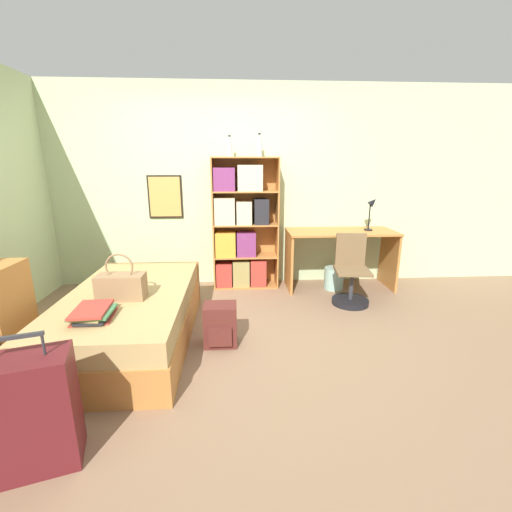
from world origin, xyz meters
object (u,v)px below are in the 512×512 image
handbag (121,286)px  bookcase (241,228)px  desk_lamp (372,208)px  suitcase (26,414)px  book_stack_on_bed (93,313)px  waste_bin (334,278)px  backpack (220,325)px  bottle_green (230,148)px  desk_chair (351,282)px  bottle_brown (259,148)px  bed (131,316)px  desk (340,247)px

handbag → bookcase: bearing=56.5°
desk_lamp → suitcase: bearing=-136.8°
book_stack_on_bed → waste_bin: 2.99m
suitcase → backpack: bearing=52.3°
handbag → bottle_green: 2.17m
handbag → desk_chair: size_ratio=0.49×
bottle_brown → bookcase: bearing=174.6°
handbag → bottle_green: (0.92, 1.56, 1.19)m
desk_chair → bookcase: bearing=152.6°
suitcase → bottle_green: bearing=69.1°
backpack → suitcase: bearing=-127.7°
bottle_brown → bed: bearing=-132.7°
book_stack_on_bed → waste_bin: bearing=37.3°
handbag → suitcase: 1.25m
bottle_brown → desk: bottle_brown is taller
suitcase → book_stack_on_bed: bearing=86.6°
suitcase → desk_chair: size_ratio=0.96×
desk → bottle_brown: bearing=174.3°
waste_bin → bottle_green: bearing=173.1°
bed → bookcase: 1.85m
bottle_green → desk_lamp: (1.80, -0.09, -0.72)m
bottle_brown → desk_chair: 1.96m
backpack → waste_bin: 1.99m
desk → backpack: (-1.51, -1.43, -0.36)m
desk_chair → waste_bin: (-0.06, 0.47, -0.12)m
bottle_green → desk_lamp: bearing=-2.9°
book_stack_on_bed → desk_chair: desk_chair is taller
bottle_brown → desk_lamp: 1.62m
bottle_green → backpack: size_ratio=0.65×
book_stack_on_bed → bottle_green: bottle_green is taller
suitcase → bottle_green: 3.31m
book_stack_on_bed → bottle_green: (1.01, 1.96, 1.26)m
desk → desk_lamp: bearing=1.7°
handbag → bottle_green: bottle_green is taller
desk → desk_chair: desk_chair is taller
desk → desk_lamp: size_ratio=3.19×
book_stack_on_bed → desk: 3.06m
backpack → bottle_brown: bearing=73.4°
waste_bin → suitcase: bearing=-132.6°
bottle_green → desk_chair: 2.17m
desk_chair → waste_bin: 0.49m
handbag → bottle_green: size_ratio=1.58×
bed → desk_lamp: bearing=25.5°
desk → desk_chair: bearing=-91.8°
suitcase → bookcase: (1.19, 2.81, 0.47)m
bookcase → bottle_brown: size_ratio=6.05×
bed → desk: 2.69m
bed → book_stack_on_bed: 0.64m
book_stack_on_bed → bottle_green: bearing=62.6°
handbag → desk: handbag is taller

